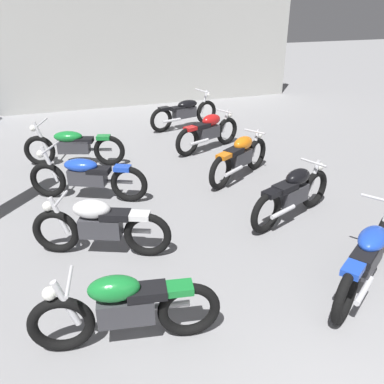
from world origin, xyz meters
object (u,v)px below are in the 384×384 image
at_px(motorcycle_left_row_2, 100,225).
at_px(motorcycle_right_row_3, 240,157).
at_px(motorcycle_right_row_1, 368,256).
at_px(motorcycle_left_row_1, 125,308).
at_px(motorcycle_right_row_5, 185,112).
at_px(motorcycle_right_row_4, 208,131).
at_px(motorcycle_left_row_4, 73,146).
at_px(motorcycle_right_row_2, 293,193).
at_px(motorcycle_left_row_3, 87,176).

bearing_deg(motorcycle_left_row_2, motorcycle_right_row_3, 30.95).
distance_m(motorcycle_right_row_1, motorcycle_right_row_3, 3.62).
height_order(motorcycle_left_row_1, motorcycle_right_row_5, motorcycle_right_row_5).
xyz_separation_m(motorcycle_left_row_1, motorcycle_right_row_4, (3.03, 5.35, 0.00)).
bearing_deg(motorcycle_left_row_4, motorcycle_right_row_3, -30.70).
height_order(motorcycle_left_row_1, motorcycle_right_row_2, same).
relative_size(motorcycle_left_row_1, motorcycle_right_row_3, 1.13).
bearing_deg(motorcycle_left_row_4, motorcycle_left_row_2, -89.01).
bearing_deg(motorcycle_left_row_4, motorcycle_right_row_5, 31.09).
bearing_deg(motorcycle_right_row_1, motorcycle_left_row_2, 148.62).
height_order(motorcycle_left_row_2, motorcycle_right_row_5, motorcycle_right_row_5).
bearing_deg(motorcycle_right_row_3, motorcycle_right_row_4, 88.87).
bearing_deg(motorcycle_right_row_4, motorcycle_right_row_5, 88.10).
height_order(motorcycle_left_row_2, motorcycle_right_row_4, same).
height_order(motorcycle_left_row_4, motorcycle_right_row_1, same).
relative_size(motorcycle_left_row_1, motorcycle_right_row_2, 1.05).
relative_size(motorcycle_left_row_1, motorcycle_right_row_4, 1.05).
height_order(motorcycle_left_row_1, motorcycle_left_row_3, motorcycle_left_row_3).
bearing_deg(motorcycle_right_row_2, motorcycle_left_row_4, 131.00).
bearing_deg(motorcycle_right_row_1, motorcycle_left_row_4, 119.28).
bearing_deg(motorcycle_right_row_4, motorcycle_right_row_3, -91.13).
xyz_separation_m(motorcycle_left_row_3, motorcycle_right_row_2, (3.06, -1.84, 0.01)).
relative_size(motorcycle_right_row_1, motorcycle_right_row_5, 0.88).
xyz_separation_m(motorcycle_right_row_2, motorcycle_right_row_5, (0.02, 5.53, -0.01)).
distance_m(motorcycle_left_row_2, motorcycle_right_row_1, 3.50).
bearing_deg(motorcycle_right_row_4, motorcycle_left_row_3, -149.78).
relative_size(motorcycle_left_row_4, motorcycle_right_row_5, 0.98).
relative_size(motorcycle_right_row_2, motorcycle_right_row_5, 0.88).
height_order(motorcycle_left_row_1, motorcycle_left_row_2, same).
distance_m(motorcycle_left_row_1, motorcycle_right_row_2, 3.54).
height_order(motorcycle_left_row_2, motorcycle_right_row_3, same).
height_order(motorcycle_left_row_1, motorcycle_right_row_3, same).
bearing_deg(motorcycle_right_row_4, motorcycle_right_row_1, -90.50).
bearing_deg(motorcycle_left_row_1, motorcycle_left_row_2, 90.22).
xyz_separation_m(motorcycle_left_row_1, motorcycle_left_row_4, (-0.07, 5.38, -0.01)).
bearing_deg(motorcycle_left_row_2, motorcycle_right_row_5, 60.71).
bearing_deg(motorcycle_left_row_1, motorcycle_left_row_4, 90.74).
bearing_deg(motorcycle_right_row_5, motorcycle_left_row_4, -148.91).
bearing_deg(motorcycle_left_row_3, motorcycle_right_row_3, -0.82).
bearing_deg(motorcycle_right_row_1, motorcycle_right_row_3, 89.81).
relative_size(motorcycle_left_row_1, motorcycle_left_row_2, 1.06).
xyz_separation_m(motorcycle_left_row_1, motorcycle_right_row_1, (2.98, -0.07, -0.01)).
xyz_separation_m(motorcycle_left_row_2, motorcycle_right_row_3, (3.00, 1.80, 0.00)).
distance_m(motorcycle_right_row_2, motorcycle_right_row_4, 3.60).
bearing_deg(motorcycle_left_row_4, motorcycle_right_row_4, -0.39).
bearing_deg(motorcycle_left_row_3, motorcycle_right_row_4, 30.22).
height_order(motorcycle_left_row_3, motorcycle_right_row_5, same).
height_order(motorcycle_left_row_4, motorcycle_right_row_2, motorcycle_left_row_4).
height_order(motorcycle_right_row_2, motorcycle_right_row_4, same).
bearing_deg(motorcycle_right_row_1, motorcycle_left_row_3, 128.98).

